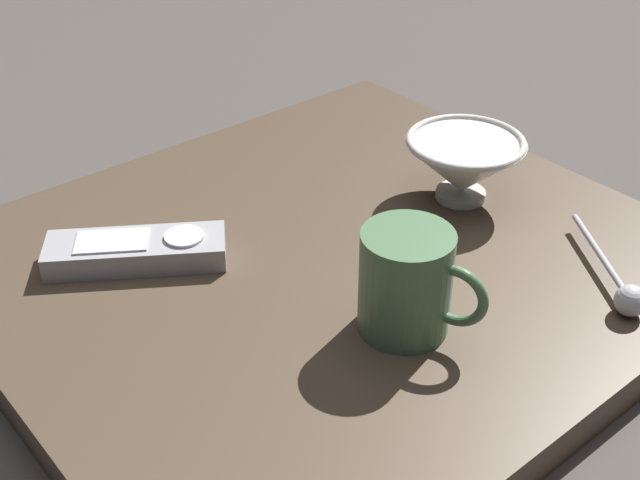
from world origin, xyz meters
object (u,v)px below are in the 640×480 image
object	(u,v)px
coffee_mug	(408,283)
teaspoon	(625,292)
cereal_bowl	(464,165)
tv_remote_near	(136,251)

from	to	relation	value
coffee_mug	teaspoon	distance (m)	0.20
cereal_bowl	teaspoon	world-z (taller)	cereal_bowl
teaspoon	tv_remote_near	size ratio (longest dim) A/B	0.76
cereal_bowl	teaspoon	xyz separation A→B (m)	(-0.03, -0.22, -0.03)
cereal_bowl	tv_remote_near	world-z (taller)	cereal_bowl
tv_remote_near	cereal_bowl	bearing A→B (deg)	-19.57
coffee_mug	teaspoon	size ratio (longest dim) A/B	0.83
coffee_mug	teaspoon	world-z (taller)	coffee_mug
coffee_mug	cereal_bowl	bearing A→B (deg)	30.28
teaspoon	tv_remote_near	distance (m)	0.45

